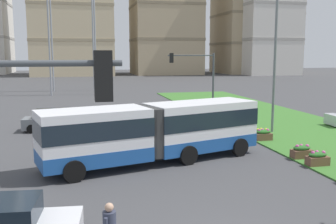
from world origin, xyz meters
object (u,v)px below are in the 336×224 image
Objects in this scene: car_grey_wagon at (54,120)px; flower_planter_2 at (318,158)px; articulated_bus at (155,131)px; flower_planter_4 at (261,134)px; streetlight_median at (275,55)px; flower_planter_3 at (302,151)px; apartment_tower_eastcentre at (256,2)px; apartment_tower_centre at (165,8)px; flower_planter_5 at (263,135)px; traffic_light_far_right at (198,74)px.

car_grey_wagon is 18.48m from flower_planter_2.
articulated_bus is 2.66× the size of car_grey_wagon.
flower_planter_4 is 5.84m from streetlight_median.
flower_planter_4 is at bearing 90.00° from flower_planter_3.
flower_planter_2 is 0.11× the size of streetlight_median.
apartment_tower_eastcentre is (39.31, 84.05, 19.89)m from flower_planter_4.
apartment_tower_centre reaches higher than flower_planter_2.
flower_planter_4 is at bearing -26.21° from car_grey_wagon.
flower_planter_4 is 0.03× the size of apartment_tower_eastcentre.
flower_planter_2 is at bearing -90.00° from flower_planter_3.
flower_planter_5 is 95.11m from apartment_tower_eastcentre.
apartment_tower_eastcentre reaches higher than streetlight_median.
flower_planter_4 is at bearing 23.97° from articulated_bus.
flower_planter_4 is at bearing -98.52° from apartment_tower_centre.
flower_planter_4 is 0.24m from flower_planter_5.
car_grey_wagon is 12.19m from traffic_light_far_right.
articulated_bus is 10.90× the size of flower_planter_5.
flower_planter_3 is at bearing -40.18° from car_grey_wagon.
streetlight_median reaches higher than flower_planter_3.
flower_planter_3 is at bearing -105.50° from streetlight_median.
articulated_bus is at bearing -118.29° from apartment_tower_eastcentre.
flower_planter_3 is at bearing -9.12° from articulated_bus.
car_grey_wagon is at bearing 139.82° from flower_planter_3.
articulated_bus is at bearing -156.03° from flower_planter_4.
flower_planter_4 is (0.00, 4.72, 0.00)m from flower_planter_3.
car_grey_wagon is at bearing 153.79° from flower_planter_4.
articulated_bus is at bearing 161.03° from flower_planter_2.
apartment_tower_eastcentre is (52.70, 77.46, 19.56)m from car_grey_wagon.
streetlight_median is at bearing 51.34° from flower_planter_5.
flower_planter_4 and flower_planter_5 have the same top height.
traffic_light_far_right is 0.56× the size of streetlight_median.
articulated_bus is 10.90× the size of flower_planter_4.
flower_planter_5 is 0.19× the size of traffic_light_far_right.
streetlight_median is at bearing -114.55° from apartment_tower_eastcentre.
flower_planter_4 is 0.03× the size of apartment_tower_centre.
flower_planter_2 is 100.38m from apartment_tower_eastcentre.
articulated_bus is 101.12m from apartment_tower_eastcentre.
car_grey_wagon is 0.44× the size of streetlight_median.
flower_planter_3 and flower_planter_5 have the same top height.
articulated_bus reaches higher than flower_planter_3.
articulated_bus is 91.45m from apartment_tower_centre.
flower_planter_2 is 0.03× the size of apartment_tower_centre.
articulated_bus is 0.30× the size of apartment_tower_eastcentre.
flower_planter_2 is at bearing -113.55° from apartment_tower_eastcentre.
articulated_bus is at bearing -117.15° from traffic_light_far_right.
articulated_bus reaches higher than flower_planter_4.
flower_planter_2 is at bearing -102.93° from streetlight_median.
streetlight_median is at bearing 48.30° from flower_planter_4.
traffic_light_far_right is 0.16× the size of apartment_tower_centre.
articulated_bus is 7.99m from flower_planter_3.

